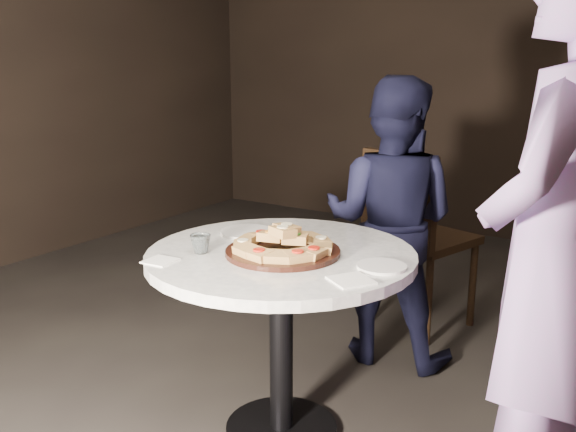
{
  "coord_description": "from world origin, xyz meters",
  "views": [
    {
      "loc": [
        1.25,
        -1.95,
        1.51
      ],
      "look_at": [
        -0.06,
        0.07,
        0.91
      ],
      "focal_mm": 40.0,
      "sensor_mm": 36.0,
      "label": 1
    }
  ],
  "objects": [
    {
      "name": "napkin_near",
      "position": [
        -0.36,
        -0.33,
        0.79
      ],
      "size": [
        0.11,
        0.11,
        0.01
      ],
      "primitive_type": "cube",
      "rotation": [
        0.0,
        0.0,
        0.08
      ],
      "color": "white",
      "rests_on": "table"
    },
    {
      "name": "plate_right",
      "position": [
        0.35,
        0.05,
        0.79
      ],
      "size": [
        0.23,
        0.23,
        0.01
      ],
      "primitive_type": "cylinder",
      "rotation": [
        0.0,
        0.0,
        -0.34
      ],
      "color": "white",
      "rests_on": "table"
    },
    {
      "name": "diner_teal",
      "position": [
        0.93,
        -0.03,
        0.93
      ],
      "size": [
        0.49,
        0.71,
        1.87
      ],
      "primitive_type": "imported",
      "rotation": [
        0.0,
        0.0,
        -1.63
      ],
      "color": "#856AAA",
      "rests_on": "ground"
    },
    {
      "name": "water_glass",
      "position": [
        -0.3,
        -0.16,
        0.82
      ],
      "size": [
        0.08,
        0.08,
        0.07
      ],
      "primitive_type": "imported",
      "rotation": [
        0.0,
        0.0,
        -0.01
      ],
      "color": "silver",
      "rests_on": "table"
    },
    {
      "name": "diner_navy",
      "position": [
        0.0,
        0.91,
        0.72
      ],
      "size": [
        0.77,
        0.63,
        1.43
      ],
      "primitive_type": "imported",
      "rotation": [
        0.0,
        0.0,
        3.28
      ],
      "color": "black",
      "rests_on": "ground"
    },
    {
      "name": "chair_far",
      "position": [
        -0.03,
        1.29,
        0.59
      ],
      "size": [
        0.6,
        0.62,
        1.03
      ],
      "rotation": [
        0.0,
        0.0,
        2.86
      ],
      "color": "black",
      "rests_on": "ground"
    },
    {
      "name": "napkin_far",
      "position": [
        0.33,
        -0.13,
        0.79
      ],
      "size": [
        0.18,
        0.18,
        0.01
      ],
      "primitive_type": "cube",
      "rotation": [
        0.0,
        0.0,
        -0.58
      ],
      "color": "white",
      "rests_on": "table"
    },
    {
      "name": "table",
      "position": [
        -0.06,
        0.02,
        0.64
      ],
      "size": [
        1.29,
        1.29,
        0.78
      ],
      "rotation": [
        0.0,
        0.0,
        -0.28
      ],
      "color": "black",
      "rests_on": "ground"
    },
    {
      "name": "serving_board",
      "position": [
        -0.03,
        -0.01,
        0.79
      ],
      "size": [
        0.53,
        0.53,
        0.02
      ],
      "primitive_type": "cylinder",
      "rotation": [
        0.0,
        0.0,
        -0.24
      ],
      "color": "black",
      "rests_on": "table"
    },
    {
      "name": "plate_left",
      "position": [
        -0.32,
        0.16,
        0.79
      ],
      "size": [
        0.27,
        0.27,
        0.01
      ],
      "primitive_type": "cylinder",
      "rotation": [
        0.0,
        0.0,
        0.24
      ],
      "color": "white",
      "rests_on": "table"
    },
    {
      "name": "focaccia_pile",
      "position": [
        -0.03,
        -0.0,
        0.83
      ],
      "size": [
        0.39,
        0.39,
        0.1
      ],
      "rotation": [
        0.0,
        0.0,
        -0.14
      ],
      "color": "#A87A41",
      "rests_on": "serving_board"
    }
  ]
}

